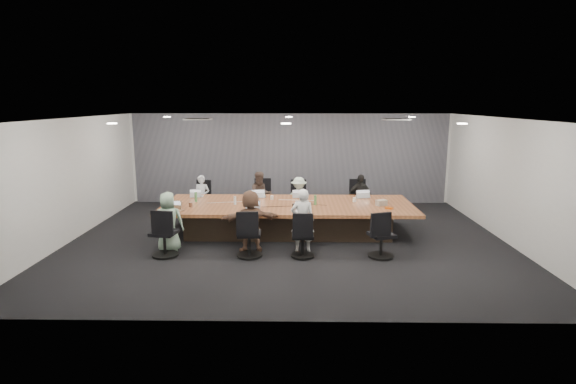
{
  "coord_description": "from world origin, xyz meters",
  "views": [
    {
      "loc": [
        0.17,
        -10.07,
        3.17
      ],
      "look_at": [
        0.0,
        0.4,
        1.05
      ],
      "focal_mm": 28.0,
      "sensor_mm": 36.0,
      "label": 1
    }
  ],
  "objects_px": {
    "laptop_0": "(197,196)",
    "chair_2": "(299,202)",
    "chair_5": "(249,238)",
    "chair_7": "(381,239)",
    "chair_0": "(205,202)",
    "laptop_4": "(175,211)",
    "chair_3": "(358,202)",
    "laptop_1": "(259,196)",
    "chair_1": "(262,201)",
    "conference_table": "(288,217)",
    "person_1": "(261,196)",
    "canvas_bag": "(381,203)",
    "snack_packet": "(389,208)",
    "person_0": "(202,197)",
    "laptop_5": "(253,211)",
    "person_2": "(299,198)",
    "bottle_clear": "(235,200)",
    "laptop_3": "(363,197)",
    "mug_brown": "(191,205)",
    "person_4": "(168,222)",
    "chair_4": "(164,237)",
    "person_5": "(251,221)",
    "laptop_6": "(302,211)",
    "bottle_green_left": "(196,197)",
    "person_3": "(360,197)",
    "bottle_green_right": "(315,200)",
    "stapler": "(296,205)"
  },
  "relations": [
    {
      "from": "chair_4",
      "to": "laptop_4",
      "type": "bearing_deg",
      "value": 99.96
    },
    {
      "from": "person_2",
      "to": "canvas_bag",
      "type": "distance_m",
      "value": 2.47
    },
    {
      "from": "laptop_5",
      "to": "mug_brown",
      "type": "bearing_deg",
      "value": 169.83
    },
    {
      "from": "laptop_4",
      "to": "person_5",
      "type": "bearing_deg",
      "value": -2.38
    },
    {
      "from": "person_2",
      "to": "laptop_6",
      "type": "bearing_deg",
      "value": -95.78
    },
    {
      "from": "conference_table",
      "to": "chair_7",
      "type": "xyz_separation_m",
      "value": [
        1.95,
        -1.7,
        0.0
      ]
    },
    {
      "from": "laptop_1",
      "to": "laptop_3",
      "type": "distance_m",
      "value": 2.69
    },
    {
      "from": "stapler",
      "to": "laptop_3",
      "type": "bearing_deg",
      "value": 45.69
    },
    {
      "from": "chair_0",
      "to": "laptop_4",
      "type": "height_order",
      "value": "chair_0"
    },
    {
      "from": "canvas_bag",
      "to": "snack_packet",
      "type": "distance_m",
      "value": 0.35
    },
    {
      "from": "chair_0",
      "to": "person_3",
      "type": "height_order",
      "value": "person_3"
    },
    {
      "from": "laptop_1",
      "to": "laptop_6",
      "type": "height_order",
      "value": "same"
    },
    {
      "from": "person_0",
      "to": "laptop_5",
      "type": "bearing_deg",
      "value": -44.46
    },
    {
      "from": "chair_2",
      "to": "chair_4",
      "type": "relative_size",
      "value": 0.95
    },
    {
      "from": "chair_1",
      "to": "canvas_bag",
      "type": "distance_m",
      "value": 3.53
    },
    {
      "from": "bottle_clear",
      "to": "laptop_1",
      "type": "bearing_deg",
      "value": 60.69
    },
    {
      "from": "conference_table",
      "to": "laptop_1",
      "type": "relative_size",
      "value": 16.89
    },
    {
      "from": "chair_2",
      "to": "chair_4",
      "type": "bearing_deg",
      "value": 51.61
    },
    {
      "from": "chair_3",
      "to": "laptop_1",
      "type": "xyz_separation_m",
      "value": [
        -2.69,
        -0.9,
        0.33
      ]
    },
    {
      "from": "chair_1",
      "to": "bottle_clear",
      "type": "relative_size",
      "value": 4.28
    },
    {
      "from": "conference_table",
      "to": "chair_7",
      "type": "height_order",
      "value": "chair_7"
    },
    {
      "from": "laptop_4",
      "to": "snack_packet",
      "type": "height_order",
      "value": "snack_packet"
    },
    {
      "from": "conference_table",
      "to": "person_1",
      "type": "xyz_separation_m",
      "value": [
        -0.77,
        1.35,
        0.25
      ]
    },
    {
      "from": "chair_7",
      "to": "laptop_1",
      "type": "xyz_separation_m",
      "value": [
        -2.71,
        2.5,
        0.35
      ]
    },
    {
      "from": "laptop_4",
      "to": "mug_brown",
      "type": "xyz_separation_m",
      "value": [
        0.26,
        0.43,
        0.04
      ]
    },
    {
      "from": "person_0",
      "to": "bottle_clear",
      "type": "xyz_separation_m",
      "value": [
        1.1,
        -1.45,
        0.24
      ]
    },
    {
      "from": "chair_5",
      "to": "chair_7",
      "type": "distance_m",
      "value": 2.72
    },
    {
      "from": "chair_4",
      "to": "stapler",
      "type": "height_order",
      "value": "chair_4"
    },
    {
      "from": "chair_1",
      "to": "laptop_4",
      "type": "relative_size",
      "value": 2.45
    },
    {
      "from": "chair_1",
      "to": "person_5",
      "type": "height_order",
      "value": "person_5"
    },
    {
      "from": "person_0",
      "to": "snack_packet",
      "type": "height_order",
      "value": "person_0"
    },
    {
      "from": "chair_1",
      "to": "laptop_4",
      "type": "bearing_deg",
      "value": 50.39
    },
    {
      "from": "person_4",
      "to": "chair_4",
      "type": "bearing_deg",
      "value": 79.1
    },
    {
      "from": "person_0",
      "to": "laptop_3",
      "type": "distance_m",
      "value": 4.33
    },
    {
      "from": "chair_0",
      "to": "canvas_bag",
      "type": "distance_m",
      "value": 4.97
    },
    {
      "from": "laptop_1",
      "to": "mug_brown",
      "type": "relative_size",
      "value": 3.4
    },
    {
      "from": "chair_3",
      "to": "laptop_1",
      "type": "relative_size",
      "value": 2.37
    },
    {
      "from": "conference_table",
      "to": "chair_1",
      "type": "xyz_separation_m",
      "value": [
        -0.77,
        1.7,
        0.03
      ]
    },
    {
      "from": "laptop_0",
      "to": "chair_7",
      "type": "bearing_deg",
      "value": 145.46
    },
    {
      "from": "chair_7",
      "to": "mug_brown",
      "type": "height_order",
      "value": "mug_brown"
    },
    {
      "from": "chair_3",
      "to": "chair_5",
      "type": "relative_size",
      "value": 1.02
    },
    {
      "from": "chair_2",
      "to": "laptop_5",
      "type": "distance_m",
      "value": 2.73
    },
    {
      "from": "laptop_0",
      "to": "chair_2",
      "type": "bearing_deg",
      "value": -165.67
    },
    {
      "from": "laptop_3",
      "to": "person_5",
      "type": "distance_m",
      "value": 3.45
    },
    {
      "from": "chair_5",
      "to": "chair_0",
      "type": "bearing_deg",
      "value": 112.46
    },
    {
      "from": "person_3",
      "to": "bottle_green_right",
      "type": "distance_m",
      "value": 1.94
    },
    {
      "from": "chair_0",
      "to": "chair_2",
      "type": "xyz_separation_m",
      "value": [
        2.64,
        0.0,
        0.01
      ]
    },
    {
      "from": "laptop_3",
      "to": "bottle_green_left",
      "type": "distance_m",
      "value": 4.24
    },
    {
      "from": "chair_1",
      "to": "laptop_0",
      "type": "height_order",
      "value": "chair_1"
    },
    {
      "from": "person_0",
      "to": "laptop_5",
      "type": "relative_size",
      "value": 3.56
    }
  ]
}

